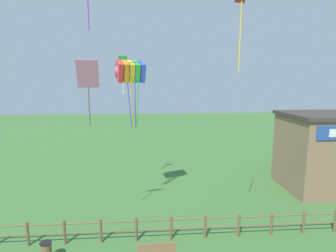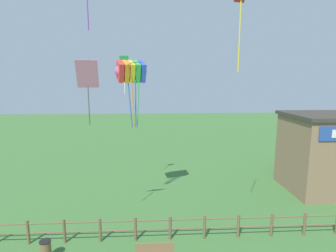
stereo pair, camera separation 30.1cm
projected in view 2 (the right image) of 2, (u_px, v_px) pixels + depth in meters
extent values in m
cylinder|color=brown|center=(28.00, 232.00, 12.51)|extent=(0.14, 0.14, 1.21)
cylinder|color=brown|center=(64.00, 231.00, 12.60)|extent=(0.14, 0.14, 1.21)
cylinder|color=brown|center=(100.00, 230.00, 12.69)|extent=(0.14, 0.14, 1.21)
cylinder|color=brown|center=(135.00, 229.00, 12.78)|extent=(0.14, 0.14, 1.21)
cylinder|color=brown|center=(170.00, 228.00, 12.87)|extent=(0.14, 0.14, 1.21)
cylinder|color=brown|center=(204.00, 227.00, 12.96)|extent=(0.14, 0.14, 1.21)
cylinder|color=brown|center=(238.00, 226.00, 13.05)|extent=(0.14, 0.14, 1.21)
cylinder|color=brown|center=(272.00, 225.00, 13.14)|extent=(0.14, 0.14, 1.21)
cylinder|color=brown|center=(305.00, 224.00, 13.23)|extent=(0.14, 0.14, 1.21)
cylinder|color=brown|center=(170.00, 220.00, 12.80)|extent=(20.44, 0.07, 0.07)
cylinder|color=brown|center=(170.00, 229.00, 12.88)|extent=(20.44, 0.07, 0.07)
cube|color=#84664C|center=(332.00, 154.00, 18.52)|extent=(6.12, 4.46, 5.29)
cube|color=#38332D|center=(336.00, 115.00, 18.05)|extent=(6.42, 4.76, 0.24)
cube|color=brown|center=(155.00, 249.00, 11.01)|extent=(1.62, 0.05, 0.56)
cylinder|color=brown|center=(46.00, 251.00, 11.41)|extent=(0.46, 0.46, 0.86)
cylinder|color=black|center=(45.00, 241.00, 11.34)|extent=(0.49, 0.49, 0.04)
ellipsoid|color=#E54C8C|center=(131.00, 71.00, 14.95)|extent=(2.15, 1.78, 1.29)
cube|color=red|center=(120.00, 71.00, 14.73)|extent=(0.64, 1.33, 1.31)
cube|color=orange|center=(126.00, 71.00, 14.84)|extent=(0.64, 1.33, 1.31)
cube|color=yellow|center=(131.00, 71.00, 14.95)|extent=(0.64, 1.33, 1.31)
cube|color=green|center=(136.00, 71.00, 15.05)|extent=(0.64, 1.33, 1.31)
cube|color=blue|center=(142.00, 71.00, 15.16)|extent=(0.64, 1.33, 1.31)
cylinder|color=blue|center=(130.00, 104.00, 15.09)|extent=(0.24, 0.43, 2.79)
cylinder|color=orange|center=(133.00, 104.00, 15.10)|extent=(0.12, 0.45, 2.79)
cylinder|color=blue|center=(136.00, 104.00, 15.12)|extent=(0.12, 0.45, 2.79)
cylinder|color=green|center=(138.00, 104.00, 15.16)|extent=(0.24, 0.43, 2.79)
cylinder|color=yellow|center=(239.00, 37.00, 11.25)|extent=(0.05, 0.05, 2.95)
cube|color=pink|center=(87.00, 74.00, 11.84)|extent=(1.04, 0.73, 1.22)
cylinder|color=#4C4C51|center=(89.00, 106.00, 12.08)|extent=(0.05, 0.05, 1.79)
cube|color=green|center=(124.00, 62.00, 16.86)|extent=(0.61, 0.33, 0.79)
cylinder|color=white|center=(124.00, 81.00, 17.05)|extent=(0.05, 0.05, 1.69)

